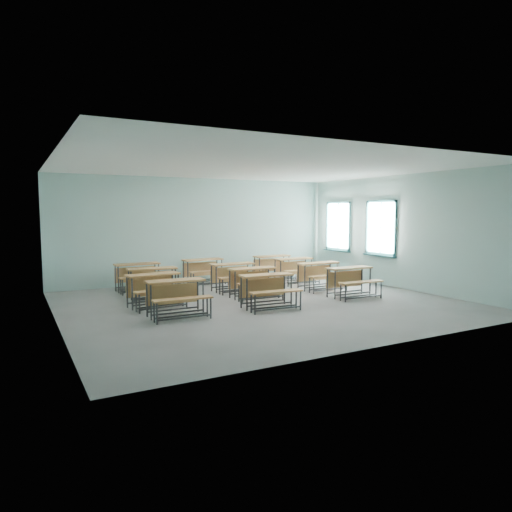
{
  "coord_description": "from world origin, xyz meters",
  "views": [
    {
      "loc": [
        -5.23,
        -9.33,
        2.15
      ],
      "look_at": [
        0.48,
        1.2,
        1.0
      ],
      "focal_mm": 32.0,
      "sensor_mm": 36.0,
      "label": 1
    }
  ],
  "objects_px": {
    "desk_unit_r1c1": "(254,278)",
    "desk_unit_r1c2": "(320,272)",
    "desk_unit_r0c0": "(177,292)",
    "desk_unit_r0c1": "(269,286)",
    "desk_unit_r2c0": "(153,278)",
    "desk_unit_r3c1": "(204,267)",
    "desk_unit_r3c2": "(274,263)",
    "desk_unit_r2c2": "(295,267)",
    "desk_unit_r0c2": "(352,277)",
    "desk_unit_r1c0": "(155,285)",
    "desk_unit_r3c0": "(138,273)",
    "desk_unit_r2c1": "(234,273)"
  },
  "relations": [
    {
      "from": "desk_unit_r1c1",
      "to": "desk_unit_r1c2",
      "type": "distance_m",
      "value": 2.21
    },
    {
      "from": "desk_unit_r1c0",
      "to": "desk_unit_r2c0",
      "type": "xyz_separation_m",
      "value": [
        0.26,
        1.08,
        0.0
      ]
    },
    {
      "from": "desk_unit_r1c2",
      "to": "desk_unit_r1c0",
      "type": "bearing_deg",
      "value": -178.82
    },
    {
      "from": "desk_unit_r0c0",
      "to": "desk_unit_r3c2",
      "type": "distance_m",
      "value": 5.78
    },
    {
      "from": "desk_unit_r1c1",
      "to": "desk_unit_r3c0",
      "type": "height_order",
      "value": "same"
    },
    {
      "from": "desk_unit_r0c0",
      "to": "desk_unit_r0c1",
      "type": "xyz_separation_m",
      "value": [
        2.08,
        -0.16,
        0.0
      ]
    },
    {
      "from": "desk_unit_r1c1",
      "to": "desk_unit_r2c1",
      "type": "distance_m",
      "value": 1.15
    },
    {
      "from": "desk_unit_r0c1",
      "to": "desk_unit_r2c0",
      "type": "distance_m",
      "value": 3.1
    },
    {
      "from": "desk_unit_r0c0",
      "to": "desk_unit_r1c0",
      "type": "height_order",
      "value": "same"
    },
    {
      "from": "desk_unit_r0c0",
      "to": "desk_unit_r1c2",
      "type": "relative_size",
      "value": 1.0
    },
    {
      "from": "desk_unit_r1c1",
      "to": "desk_unit_r0c1",
      "type": "bearing_deg",
      "value": -102.24
    },
    {
      "from": "desk_unit_r3c1",
      "to": "desk_unit_r0c1",
      "type": "bearing_deg",
      "value": -93.09
    },
    {
      "from": "desk_unit_r1c1",
      "to": "desk_unit_r3c0",
      "type": "distance_m",
      "value": 3.33
    },
    {
      "from": "desk_unit_r0c0",
      "to": "desk_unit_r3c0",
      "type": "distance_m",
      "value": 3.46
    },
    {
      "from": "desk_unit_r0c0",
      "to": "desk_unit_r2c1",
      "type": "distance_m",
      "value": 3.25
    },
    {
      "from": "desk_unit_r2c0",
      "to": "desk_unit_r3c0",
      "type": "relative_size",
      "value": 1.02
    },
    {
      "from": "desk_unit_r3c2",
      "to": "desk_unit_r0c1",
      "type": "bearing_deg",
      "value": -122.67
    },
    {
      "from": "desk_unit_r3c0",
      "to": "desk_unit_r3c2",
      "type": "distance_m",
      "value": 4.41
    },
    {
      "from": "desk_unit_r1c2",
      "to": "desk_unit_r3c0",
      "type": "height_order",
      "value": "same"
    },
    {
      "from": "desk_unit_r0c1",
      "to": "desk_unit_r2c2",
      "type": "distance_m",
      "value": 3.76
    },
    {
      "from": "desk_unit_r0c1",
      "to": "desk_unit_r3c2",
      "type": "bearing_deg",
      "value": 61.32
    },
    {
      "from": "desk_unit_r2c1",
      "to": "desk_unit_r3c2",
      "type": "bearing_deg",
      "value": 34.34
    },
    {
      "from": "desk_unit_r1c1",
      "to": "desk_unit_r1c2",
      "type": "bearing_deg",
      "value": 7.06
    },
    {
      "from": "desk_unit_r1c2",
      "to": "desk_unit_r2c0",
      "type": "height_order",
      "value": "same"
    },
    {
      "from": "desk_unit_r0c0",
      "to": "desk_unit_r2c0",
      "type": "relative_size",
      "value": 0.97
    },
    {
      "from": "desk_unit_r1c0",
      "to": "desk_unit_r2c0",
      "type": "height_order",
      "value": "same"
    },
    {
      "from": "desk_unit_r1c0",
      "to": "desk_unit_r2c1",
      "type": "xyz_separation_m",
      "value": [
        2.49,
        1.05,
        0.0
      ]
    },
    {
      "from": "desk_unit_r2c0",
      "to": "desk_unit_r0c1",
      "type": "bearing_deg",
      "value": -47.81
    },
    {
      "from": "desk_unit_r1c0",
      "to": "desk_unit_r3c2",
      "type": "xyz_separation_m",
      "value": [
        4.6,
        2.48,
        0.0
      ]
    },
    {
      "from": "desk_unit_r3c0",
      "to": "desk_unit_r0c0",
      "type": "bearing_deg",
      "value": -93.02
    },
    {
      "from": "desk_unit_r2c0",
      "to": "desk_unit_r3c1",
      "type": "distance_m",
      "value": 2.45
    },
    {
      "from": "desk_unit_r1c0",
      "to": "desk_unit_r3c0",
      "type": "bearing_deg",
      "value": 78.38
    },
    {
      "from": "desk_unit_r2c1",
      "to": "desk_unit_r3c2",
      "type": "distance_m",
      "value": 2.55
    },
    {
      "from": "desk_unit_r2c1",
      "to": "desk_unit_r3c0",
      "type": "height_order",
      "value": "same"
    },
    {
      "from": "desk_unit_r2c1",
      "to": "desk_unit_r1c0",
      "type": "bearing_deg",
      "value": -157.27
    },
    {
      "from": "desk_unit_r1c2",
      "to": "desk_unit_r3c2",
      "type": "bearing_deg",
      "value": 92.26
    },
    {
      "from": "desk_unit_r3c2",
      "to": "desk_unit_r3c0",
      "type": "bearing_deg",
      "value": -178.08
    },
    {
      "from": "desk_unit_r1c1",
      "to": "desk_unit_r3c2",
      "type": "relative_size",
      "value": 1.01
    },
    {
      "from": "desk_unit_r3c2",
      "to": "desk_unit_r2c2",
      "type": "bearing_deg",
      "value": -82.71
    },
    {
      "from": "desk_unit_r2c2",
      "to": "desk_unit_r3c1",
      "type": "bearing_deg",
      "value": 156.35
    },
    {
      "from": "desk_unit_r0c1",
      "to": "desk_unit_r3c0",
      "type": "distance_m",
      "value": 4.14
    },
    {
      "from": "desk_unit_r2c1",
      "to": "desk_unit_r3c2",
      "type": "height_order",
      "value": "same"
    },
    {
      "from": "desk_unit_r2c0",
      "to": "desk_unit_r3c1",
      "type": "height_order",
      "value": "same"
    },
    {
      "from": "desk_unit_r3c0",
      "to": "desk_unit_r3c2",
      "type": "relative_size",
      "value": 1.01
    },
    {
      "from": "desk_unit_r0c0",
      "to": "desk_unit_r3c2",
      "type": "height_order",
      "value": "same"
    },
    {
      "from": "desk_unit_r0c1",
      "to": "desk_unit_r2c2",
      "type": "xyz_separation_m",
      "value": [
        2.54,
        2.77,
        0.0
      ]
    },
    {
      "from": "desk_unit_r3c0",
      "to": "desk_unit_r1c1",
      "type": "bearing_deg",
      "value": -47.87
    },
    {
      "from": "desk_unit_r0c2",
      "to": "desk_unit_r2c2",
      "type": "xyz_separation_m",
      "value": [
        0.02,
        2.62,
        0.0
      ]
    },
    {
      "from": "desk_unit_r3c2",
      "to": "desk_unit_r2c1",
      "type": "bearing_deg",
      "value": -146.27
    },
    {
      "from": "desk_unit_r1c2",
      "to": "desk_unit_r3c1",
      "type": "relative_size",
      "value": 0.97
    }
  ]
}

